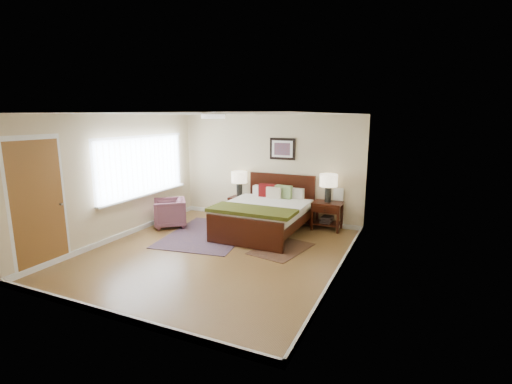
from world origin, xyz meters
TOP-DOWN VIEW (x-y plane):
  - floor at (0.00, 0.00)m, footprint 5.00×5.00m
  - back_wall at (0.00, 2.50)m, footprint 4.50×0.04m
  - front_wall at (0.00, -2.50)m, footprint 4.50×0.04m
  - left_wall at (-2.25, 0.00)m, footprint 0.04×5.00m
  - right_wall at (2.25, 0.00)m, footprint 0.04×5.00m
  - ceiling at (0.00, 0.00)m, footprint 4.50×5.00m
  - window at (-2.20, 0.70)m, footprint 0.11×2.72m
  - door at (-2.23, -1.75)m, footprint 0.06×1.00m
  - ceil_fixture at (0.00, 0.00)m, footprint 0.44×0.44m
  - bed at (0.35, 1.48)m, footprint 1.72×2.08m
  - wall_art at (0.35, 2.47)m, footprint 0.62×0.05m
  - nightstand_left at (-0.67, 2.25)m, footprint 0.45×0.41m
  - nightstand_right at (1.50, 2.26)m, footprint 0.62×0.47m
  - lamp_left at (-0.67, 2.27)m, footprint 0.38×0.38m
  - lamp_right at (1.50, 2.27)m, footprint 0.38×0.38m
  - armchair at (-1.80, 1.01)m, footprint 0.97×0.97m
  - rug_persian at (-0.70, 0.87)m, footprint 1.90×2.44m
  - rug_navy at (1.02, 0.68)m, footprint 1.03×1.35m

SIDE VIEW (x-z plane):
  - floor at x=0.00m, z-range 0.00..0.00m
  - rug_persian at x=-0.70m, z-range 0.00..0.01m
  - rug_navy at x=1.02m, z-range 0.00..0.01m
  - armchair at x=-1.80m, z-range 0.00..0.64m
  - nightstand_right at x=1.50m, z-range 0.07..0.69m
  - nightstand_left at x=-0.67m, z-range 0.15..0.69m
  - bed at x=0.35m, z-range -0.04..1.08m
  - lamp_left at x=-0.67m, z-range 0.67..1.28m
  - lamp_right at x=1.50m, z-range 0.75..1.36m
  - door at x=-2.23m, z-range -0.02..2.16m
  - back_wall at x=0.00m, z-range 0.00..2.50m
  - front_wall at x=0.00m, z-range 0.00..2.50m
  - left_wall at x=-2.25m, z-range 0.00..2.50m
  - right_wall at x=2.25m, z-range 0.00..2.50m
  - window at x=-2.20m, z-range 0.72..2.04m
  - wall_art at x=0.35m, z-range 1.47..1.97m
  - ceil_fixture at x=0.00m, z-range 2.43..2.50m
  - ceiling at x=0.00m, z-range 2.49..2.51m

